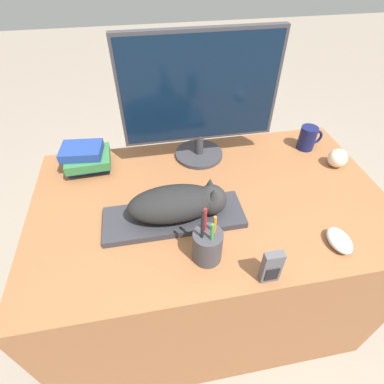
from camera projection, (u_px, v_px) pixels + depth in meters
ground_plane at (223, 379)px, 1.35m from camera, size 12.00×12.00×0.00m
desk at (207, 258)px, 1.37m from camera, size 1.32×0.79×0.76m
keyboard at (174, 217)px, 1.03m from camera, size 0.48×0.16×0.02m
cat at (181, 203)px, 0.99m from camera, size 0.33×0.14×0.12m
monitor at (200, 94)px, 1.12m from camera, size 0.60×0.21×0.51m
computer_mouse at (339, 240)px, 0.95m from camera, size 0.07×0.11×0.04m
coffee_mug at (308, 138)px, 1.32m from camera, size 0.11×0.07×0.11m
pen_cup at (207, 245)px, 0.89m from camera, size 0.09×0.09×0.22m
baseball at (338, 158)px, 1.23m from camera, size 0.08×0.08×0.08m
phone at (271, 267)px, 0.83m from camera, size 0.06×0.03×0.12m
book_stack at (87, 158)px, 1.21m from camera, size 0.19×0.16×0.11m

